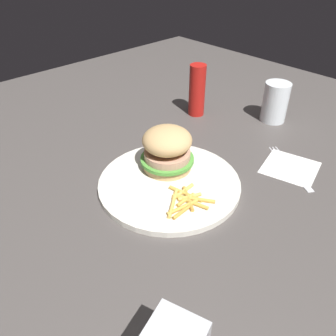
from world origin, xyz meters
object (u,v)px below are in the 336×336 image
(plate, at_px, (168,182))
(ketchup_bottle, at_px, (197,90))
(sandwich, at_px, (167,149))
(drink_glass, at_px, (275,105))
(fries_pile, at_px, (185,200))
(napkin, at_px, (290,167))
(fork, at_px, (290,166))

(plate, relative_size, ketchup_bottle, 2.06)
(sandwich, xyz_separation_m, drink_glass, (-0.37, 0.02, -0.01))
(fries_pile, bearing_deg, plate, -107.20)
(napkin, bearing_deg, drink_glass, -137.37)
(napkin, bearing_deg, fork, -121.76)
(sandwich, relative_size, fork, 0.72)
(plate, height_order, fries_pile, fries_pile)
(sandwich, xyz_separation_m, napkin, (-0.21, 0.17, -0.06))
(sandwich, height_order, drink_glass, same)
(plate, distance_m, ketchup_bottle, 0.34)
(fries_pile, bearing_deg, fork, 165.01)
(plate, distance_m, napkin, 0.27)
(fork, bearing_deg, sandwich, -40.09)
(fries_pile, bearing_deg, ketchup_bottle, -140.16)
(fries_pile, distance_m, napkin, 0.27)
(sandwich, height_order, fries_pile, sandwich)
(fork, bearing_deg, drink_glass, -137.48)
(napkin, xyz_separation_m, drink_glass, (-0.17, -0.15, 0.04))
(plate, relative_size, napkin, 2.60)
(plate, xyz_separation_m, ketchup_bottle, (-0.28, -0.18, 0.06))
(fork, bearing_deg, plate, -30.47)
(fork, relative_size, drink_glass, 1.49)
(plate, distance_m, fries_pile, 0.07)
(drink_glass, bearing_deg, plate, 1.87)
(drink_glass, distance_m, ketchup_bottle, 0.21)
(fries_pile, bearing_deg, sandwich, -116.43)
(plate, relative_size, fries_pile, 2.87)
(napkin, bearing_deg, plate, -30.80)
(plate, bearing_deg, sandwich, -131.28)
(fork, distance_m, drink_glass, 0.23)
(sandwich, xyz_separation_m, fries_pile, (0.05, 0.10, -0.04))
(plate, distance_m, drink_glass, 0.40)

